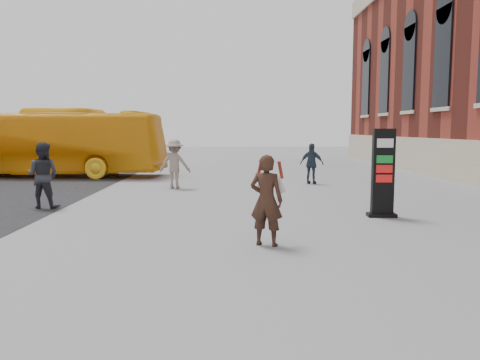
{
  "coord_description": "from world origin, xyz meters",
  "views": [
    {
      "loc": [
        -0.28,
        -9.51,
        2.25
      ],
      "look_at": [
        -0.05,
        0.35,
        1.17
      ],
      "focal_mm": 35.0,
      "sensor_mm": 36.0,
      "label": 1
    }
  ],
  "objects_px": {
    "info_pylon": "(383,173)",
    "pedestrian_c": "(312,164)",
    "pedestrian_a": "(43,175)",
    "pedestrian_b": "(175,164)",
    "bus": "(43,143)",
    "woman": "(267,199)"
  },
  "relations": [
    {
      "from": "info_pylon",
      "to": "pedestrian_c",
      "type": "bearing_deg",
      "value": 97.68
    },
    {
      "from": "pedestrian_a",
      "to": "pedestrian_c",
      "type": "height_order",
      "value": "pedestrian_a"
    },
    {
      "from": "info_pylon",
      "to": "pedestrian_c",
      "type": "relative_size",
      "value": 1.35
    },
    {
      "from": "pedestrian_a",
      "to": "info_pylon",
      "type": "bearing_deg",
      "value": 174.82
    },
    {
      "from": "info_pylon",
      "to": "pedestrian_a",
      "type": "xyz_separation_m",
      "value": [
        -9.2,
        1.54,
        -0.19
      ]
    },
    {
      "from": "info_pylon",
      "to": "pedestrian_a",
      "type": "height_order",
      "value": "info_pylon"
    },
    {
      "from": "pedestrian_b",
      "to": "pedestrian_c",
      "type": "xyz_separation_m",
      "value": [
        5.44,
        1.28,
        -0.1
      ]
    },
    {
      "from": "bus",
      "to": "pedestrian_c",
      "type": "relative_size",
      "value": 6.86
    },
    {
      "from": "info_pylon",
      "to": "pedestrian_c",
      "type": "xyz_separation_m",
      "value": [
        -0.54,
        7.23,
        -0.29
      ]
    },
    {
      "from": "woman",
      "to": "pedestrian_b",
      "type": "height_order",
      "value": "pedestrian_b"
    },
    {
      "from": "bus",
      "to": "info_pylon",
      "type": "bearing_deg",
      "value": -124.76
    },
    {
      "from": "bus",
      "to": "woman",
      "type": "bearing_deg",
      "value": -139.63
    },
    {
      "from": "bus",
      "to": "pedestrian_b",
      "type": "distance_m",
      "value": 8.33
    },
    {
      "from": "pedestrian_c",
      "to": "pedestrian_b",
      "type": "bearing_deg",
      "value": 39.33
    },
    {
      "from": "pedestrian_a",
      "to": "pedestrian_b",
      "type": "bearing_deg",
      "value": -121.84
    },
    {
      "from": "bus",
      "to": "pedestrian_a",
      "type": "bearing_deg",
      "value": -153.48
    },
    {
      "from": "info_pylon",
      "to": "woman",
      "type": "xyz_separation_m",
      "value": [
        -3.2,
        -2.89,
        -0.22
      ]
    },
    {
      "from": "info_pylon",
      "to": "pedestrian_c",
      "type": "distance_m",
      "value": 7.25
    },
    {
      "from": "woman",
      "to": "pedestrian_b",
      "type": "relative_size",
      "value": 0.95
    },
    {
      "from": "info_pylon",
      "to": "pedestrian_b",
      "type": "distance_m",
      "value": 8.44
    },
    {
      "from": "info_pylon",
      "to": "pedestrian_c",
      "type": "height_order",
      "value": "info_pylon"
    },
    {
      "from": "pedestrian_b",
      "to": "bus",
      "type": "bearing_deg",
      "value": -24.46
    }
  ]
}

